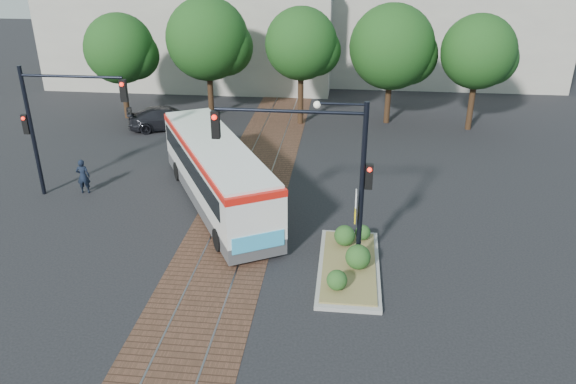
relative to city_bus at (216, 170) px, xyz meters
name	(u,v)px	position (x,y,z in m)	size (l,w,h in m)	color
ground	(225,248)	(1.13, -3.82, -1.63)	(120.00, 120.00, 0.00)	black
trackbed	(244,203)	(1.13, 0.18, -1.63)	(3.60, 40.00, 0.02)	#513325
tree_row	(297,45)	(2.34, 12.60, 3.21)	(26.40, 5.60, 7.67)	#382314
warehouses	(290,31)	(0.60, 24.93, 2.18)	(40.00, 13.00, 8.00)	#ADA899
city_bus	(216,170)	(0.00, 0.00, 0.00)	(7.25, 10.72, 2.93)	#424244
traffic_island	(350,260)	(5.95, -4.72, -1.31)	(2.20, 5.20, 1.13)	gray
signal_pole_main	(327,160)	(4.99, -4.63, 2.52)	(5.49, 0.46, 6.00)	black
signal_pole_left	(53,115)	(-7.24, 0.18, 2.23)	(4.99, 0.34, 6.00)	black
officer	(83,176)	(-6.49, 0.50, -0.80)	(0.61, 0.40, 1.67)	black
parked_car	(167,118)	(-5.54, 10.23, -0.95)	(1.93, 4.75, 1.38)	black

